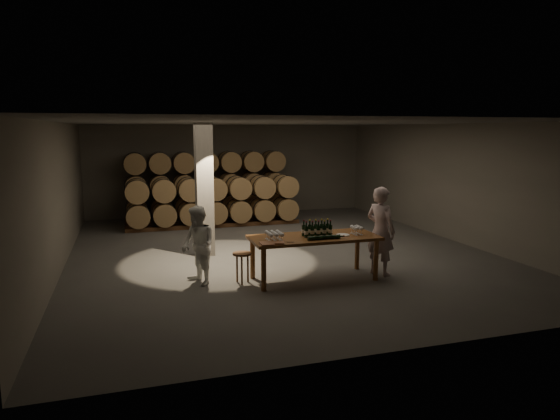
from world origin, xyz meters
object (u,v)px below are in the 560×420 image
object	(u,v)px
plate	(343,235)
person_woman	(198,246)
tasting_table	(314,241)
person_man	(381,231)
stool	(242,258)
notebook_near	(278,243)
bottle_cluster	(317,230)

from	to	relation	value
plate	person_woman	world-z (taller)	person_woman
tasting_table	person_man	world-z (taller)	person_man
stool	person_man	world-z (taller)	person_man
plate	notebook_near	xyz separation A→B (m)	(-1.49, -0.33, 0.01)
plate	stool	bearing A→B (deg)	172.82
tasting_table	stool	xyz separation A→B (m)	(-1.46, 0.17, -0.29)
bottle_cluster	person_woman	bearing A→B (deg)	171.37
bottle_cluster	stool	size ratio (longest dim) A/B	0.97
notebook_near	person_woman	distance (m)	1.62
plate	notebook_near	world-z (taller)	notebook_near
stool	person_man	distance (m)	2.96
plate	stool	world-z (taller)	plate
tasting_table	stool	world-z (taller)	tasting_table
notebook_near	stool	xyz separation A→B (m)	(-0.57, 0.59, -0.40)
person_woman	bottle_cluster	bearing A→B (deg)	61.31
notebook_near	bottle_cluster	bearing A→B (deg)	39.63
stool	plate	bearing A→B (deg)	-7.18
tasting_table	person_man	bearing A→B (deg)	-2.39
bottle_cluster	plate	bearing A→B (deg)	-10.23
stool	person_woman	world-z (taller)	person_woman
notebook_near	person_woman	size ratio (longest dim) A/B	0.15
person_man	person_woman	xyz separation A→B (m)	(-3.76, 0.43, -0.15)
plate	tasting_table	bearing A→B (deg)	171.88
bottle_cluster	plate	xyz separation A→B (m)	(0.53, -0.10, -0.11)
plate	person_woman	distance (m)	2.93
bottle_cluster	person_woman	size ratio (longest dim) A/B	0.39
bottle_cluster	person_woman	world-z (taller)	person_woman
plate	notebook_near	bearing A→B (deg)	-167.32
person_man	bottle_cluster	bearing A→B (deg)	61.02
tasting_table	plate	world-z (taller)	plate
tasting_table	plate	distance (m)	0.61
notebook_near	plate	bearing A→B (deg)	28.09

